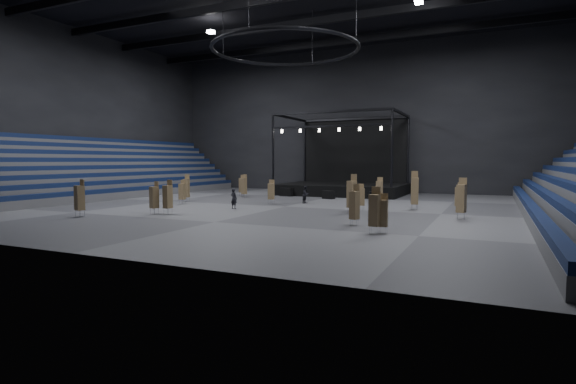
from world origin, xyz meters
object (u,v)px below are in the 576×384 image
at_px(chair_stack_2, 242,185).
at_px(chair_stack_8, 80,197).
at_px(chair_stack_7, 352,194).
at_px(man_center, 234,199).
at_px(chair_stack_12, 271,191).
at_px(chair_stack_5, 375,209).
at_px(chair_stack_14, 379,188).
at_px(chair_stack_16, 415,190).
at_px(chair_stack_4, 154,197).
at_px(chair_stack_9, 168,196).
at_px(flight_case_left, 286,192).
at_px(crew_member, 306,195).
at_px(chair_stack_15, 182,191).
at_px(flight_case_right, 376,196).
at_px(chair_stack_6, 461,198).
at_px(chair_stack_0, 459,196).
at_px(chair_stack_11, 355,204).
at_px(chair_stack_3, 383,213).
at_px(chair_stack_1, 361,196).
at_px(chair_stack_13, 244,186).
at_px(stage, 344,181).
at_px(chair_stack_10, 186,188).
at_px(flight_case_mid, 328,195).

distance_m(chair_stack_2, chair_stack_8, 20.04).
distance_m(chair_stack_7, man_center, 9.68).
bearing_deg(chair_stack_12, chair_stack_5, -56.35).
distance_m(chair_stack_14, chair_stack_16, 7.31).
height_order(chair_stack_4, chair_stack_9, chair_stack_9).
xyz_separation_m(chair_stack_4, man_center, (3.35, 5.49, -0.43)).
height_order(flight_case_left, crew_member, crew_member).
height_order(chair_stack_12, chair_stack_14, chair_stack_14).
relative_size(chair_stack_12, chair_stack_15, 1.01).
bearing_deg(flight_case_right, chair_stack_4, -123.37).
bearing_deg(chair_stack_14, man_center, -128.15).
distance_m(chair_stack_5, chair_stack_6, 9.15).
height_order(chair_stack_0, chair_stack_11, chair_stack_11).
height_order(flight_case_right, chair_stack_3, chair_stack_3).
distance_m(flight_case_left, chair_stack_1, 15.10).
bearing_deg(chair_stack_9, chair_stack_12, 81.05).
relative_size(chair_stack_4, chair_stack_7, 0.82).
relative_size(chair_stack_9, chair_stack_15, 1.15).
relative_size(chair_stack_7, chair_stack_11, 1.17).
bearing_deg(flight_case_left, chair_stack_5, -54.66).
distance_m(chair_stack_9, chair_stack_13, 15.25).
distance_m(chair_stack_2, chair_stack_16, 20.11).
xyz_separation_m(stage, chair_stack_11, (8.43, -24.50, -0.18)).
relative_size(flight_case_right, chair_stack_5, 0.51).
bearing_deg(chair_stack_10, chair_stack_15, -72.53).
bearing_deg(chair_stack_9, chair_stack_7, 35.00).
distance_m(stage, crew_member, 12.84).
bearing_deg(crew_member, chair_stack_10, 113.05).
bearing_deg(chair_stack_16, chair_stack_13, 150.93).
relative_size(chair_stack_10, crew_member, 1.60).
height_order(stage, chair_stack_2, stage).
xyz_separation_m(chair_stack_1, chair_stack_11, (1.88, -8.33, 0.18)).
height_order(chair_stack_3, chair_stack_16, chair_stack_16).
xyz_separation_m(chair_stack_7, chair_stack_14, (-0.46, 10.57, -0.24)).
height_order(chair_stack_3, chair_stack_4, chair_stack_4).
xyz_separation_m(chair_stack_2, chair_stack_9, (3.45, -16.35, 0.05)).
height_order(flight_case_right, chair_stack_9, chair_stack_9).
bearing_deg(chair_stack_14, chair_stack_9, -124.09).
bearing_deg(chair_stack_9, chair_stack_6, 26.17).
relative_size(chair_stack_6, chair_stack_13, 1.12).
relative_size(chair_stack_1, chair_stack_7, 0.71).
height_order(chair_stack_0, chair_stack_12, chair_stack_0).
distance_m(chair_stack_7, chair_stack_11, 6.01).
bearing_deg(stage, chair_stack_6, -53.13).
bearing_deg(chair_stack_9, stage, 86.76).
bearing_deg(chair_stack_2, chair_stack_13, -55.95).
relative_size(chair_stack_0, chair_stack_16, 0.72).
distance_m(flight_case_mid, chair_stack_10, 14.08).
relative_size(chair_stack_3, chair_stack_13, 0.87).
distance_m(stage, chair_stack_3, 28.71).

